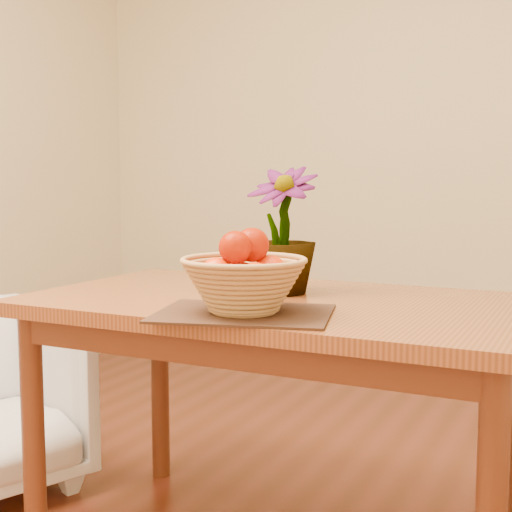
% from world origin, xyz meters
% --- Properties ---
extents(wall_back, '(4.00, 0.02, 2.70)m').
position_xyz_m(wall_back, '(0.00, 2.25, 1.35)').
color(wall_back, '#F2E6B8').
rests_on(wall_back, floor).
extents(table, '(1.40, 0.80, 0.75)m').
position_xyz_m(table, '(0.00, 0.30, 0.66)').
color(table, brown).
rests_on(table, floor).
extents(placemat, '(0.49, 0.41, 0.01)m').
position_xyz_m(placemat, '(0.02, 0.03, 0.75)').
color(placemat, '#3D2116').
rests_on(placemat, table).
extents(wicker_basket, '(0.31, 0.31, 0.13)m').
position_xyz_m(wicker_basket, '(0.02, 0.03, 0.82)').
color(wicker_basket, tan).
rests_on(wicker_basket, placemat).
extents(orange_pile, '(0.18, 0.19, 0.15)m').
position_xyz_m(orange_pile, '(0.02, 0.03, 0.88)').
color(orange_pile, red).
rests_on(orange_pile, wicker_basket).
extents(potted_plant, '(0.21, 0.21, 0.37)m').
position_xyz_m(potted_plant, '(-0.03, 0.38, 0.93)').
color(potted_plant, '#1E4E16').
rests_on(potted_plant, table).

